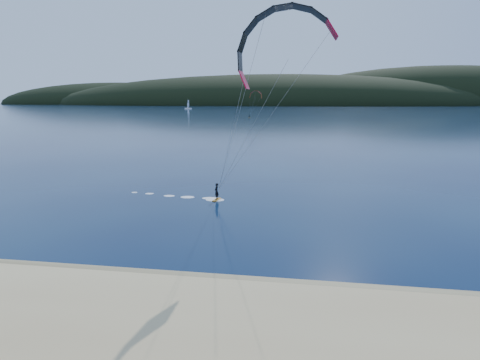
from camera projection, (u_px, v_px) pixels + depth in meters
The scene contains 6 objects.
ground at pixel (115, 323), 18.45m from camera, with size 1800.00×1800.00×0.00m, color #061232.
wet_sand at pixel (151, 279), 22.80m from camera, with size 220.00×2.50×0.10m.
headland at pixel (297, 105), 739.71m from camera, with size 1200.00×310.00×140.00m.
kitesurfer_near at pixel (284, 65), 30.96m from camera, with size 22.47×9.76×17.62m.
kitesurfer_far at pixel (256, 97), 216.48m from camera, with size 8.18×6.25×13.41m.
sailboat at pixel (188, 108), 427.60m from camera, with size 8.07×5.01×11.23m.
Camera 1 is at (8.38, -15.61, 10.36)m, focal length 29.25 mm.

